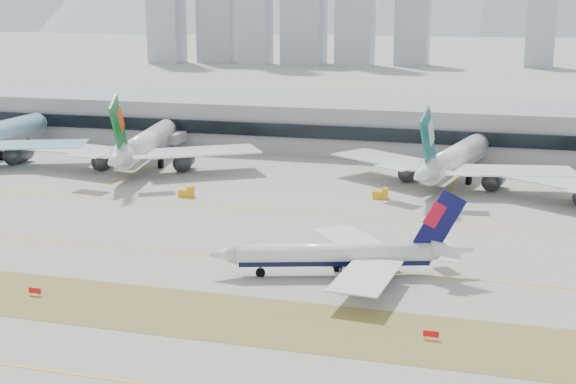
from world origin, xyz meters
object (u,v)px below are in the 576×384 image
(widebody_cathay, at_px, (453,160))
(terminal, at_px, (350,124))
(widebody_eva, at_px, (145,146))
(taxiing_airliner, at_px, (344,255))

(widebody_cathay, xyz_separation_m, terminal, (-36.61, 45.68, 1.37))
(widebody_cathay, relative_size, terminal, 0.23)
(widebody_eva, distance_m, widebody_cathay, 85.21)
(taxiing_airliner, height_order, widebody_eva, widebody_eva)
(terminal, bearing_deg, widebody_cathay, -51.29)
(taxiing_airliner, bearing_deg, terminal, -96.33)
(taxiing_airliner, bearing_deg, widebody_cathay, -116.38)
(taxiing_airliner, height_order, terminal, taxiing_airliner)
(widebody_eva, relative_size, widebody_cathay, 1.05)
(taxiing_airliner, relative_size, widebody_eva, 0.67)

